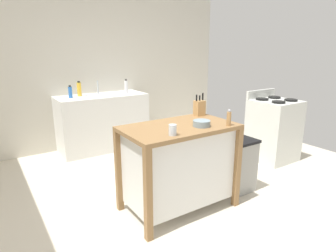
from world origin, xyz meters
The scene contains 14 objects.
ground_plane centered at (0.00, 0.00, 0.00)m, with size 5.97×5.97×0.00m, color beige.
wall_back centered at (0.00, 2.49, 1.30)m, with size 4.88×0.10×2.60m, color beige.
kitchen_island centered at (-0.08, -0.06, 0.50)m, with size 1.12×0.66×0.90m.
knife_block centered at (0.36, 0.17, 0.99)m, with size 0.11×0.09×0.25m.
bowl_ceramic_small centered at (0.08, -0.20, 0.93)m, with size 0.17×0.17×0.06m.
drinking_cup centered at (-0.32, -0.29, 0.95)m, with size 0.07×0.07×0.10m.
pepper_grinder centered at (0.33, -0.32, 0.97)m, with size 0.04×0.04×0.16m.
trash_bin centered at (0.72, -0.15, 0.32)m, with size 0.36×0.28×0.63m.
sink_counter centered at (-0.05, 2.14, 0.45)m, with size 1.41×0.60×0.90m.
sink_faucet centered at (-0.05, 2.28, 1.01)m, with size 0.02×0.02×0.22m.
bottle_spray_cleaner centered at (-0.37, 2.23, 1.01)m, with size 0.06×0.06×0.24m.
bottle_dish_soap centered at (0.36, 2.07, 1.01)m, with size 0.05×0.05×0.24m.
bottle_hand_soap centered at (-0.53, 2.14, 0.99)m, with size 0.06×0.06×0.19m.
stove centered at (1.89, 0.30, 0.46)m, with size 0.60×0.60×1.02m.
Camera 1 is at (-1.69, -2.30, 1.65)m, focal length 31.01 mm.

